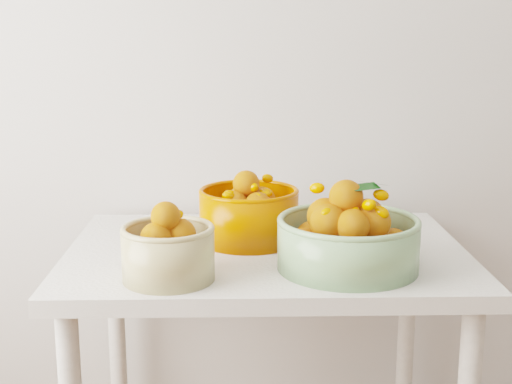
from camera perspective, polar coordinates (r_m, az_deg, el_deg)
table at (r=1.84m, az=0.83°, el=-7.36°), size 1.00×0.70×0.75m
bowl_cream at (r=1.57m, az=-7.03°, el=-4.65°), size 0.21×0.21×0.18m
bowl_green at (r=1.65m, az=7.35°, el=-3.67°), size 0.42×0.42×0.21m
bowl_orange at (r=1.85m, az=-0.59°, el=-1.74°), size 0.33×0.33×0.19m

